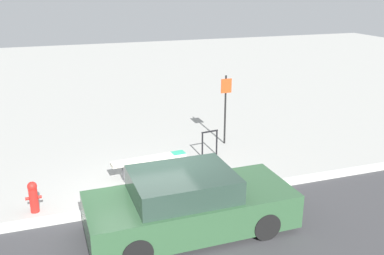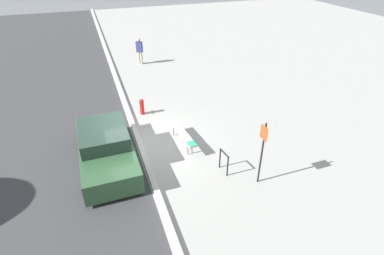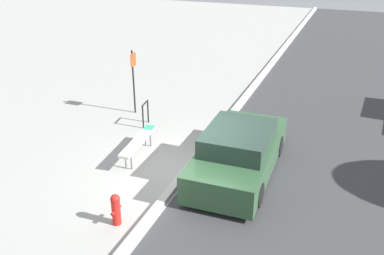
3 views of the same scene
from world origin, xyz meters
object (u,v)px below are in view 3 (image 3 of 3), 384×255
parked_car_near (239,152)px  fire_hydrant (116,208)px  sign_post (133,76)px  bike_rack (145,111)px  bench (138,141)px

parked_car_near → fire_hydrant: bearing=147.8°
sign_post → fire_hydrant: bearing=-155.5°
bike_rack → sign_post: size_ratio=0.36×
bike_rack → bench: bearing=-158.2°
fire_hydrant → bench: bearing=18.8°
bike_rack → parked_car_near: (-1.94, -3.78, 0.13)m
sign_post → parked_car_near: sign_post is taller
bike_rack → fire_hydrant: bike_rack is taller
bench → sign_post: 3.53m
bench → bike_rack: 2.25m
bench → parked_car_near: size_ratio=0.48×
bench → sign_post: bearing=24.5°
fire_hydrant → parked_car_near: bearing=-31.4°
bench → fire_hydrant: fire_hydrant is taller
sign_post → fire_hydrant: size_ratio=3.01×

